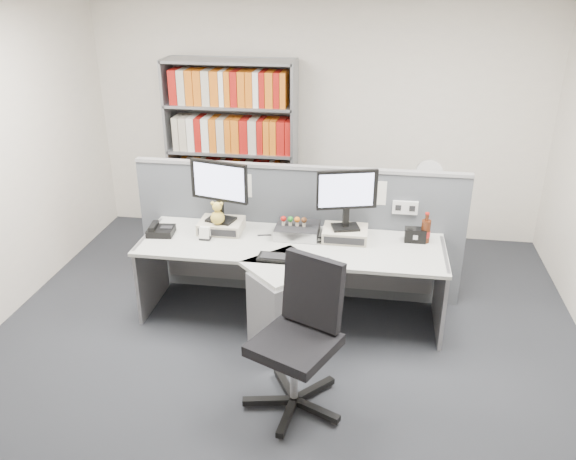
% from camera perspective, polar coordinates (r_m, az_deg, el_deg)
% --- Properties ---
extents(ground, '(5.50, 5.50, 0.00)m').
position_cam_1_polar(ground, '(4.68, -1.25, -13.64)').
color(ground, '#2F3238').
rests_on(ground, ground).
extents(room_shell, '(5.04, 5.54, 2.72)m').
position_cam_1_polar(room_shell, '(3.85, -1.50, 7.92)').
color(room_shell, white).
rests_on(room_shell, ground).
extents(partition, '(3.00, 0.08, 1.27)m').
position_cam_1_polar(partition, '(5.40, 1.02, -0.05)').
color(partition, '#555960').
rests_on(partition, ground).
extents(desk, '(2.60, 1.20, 0.72)m').
position_cam_1_polar(desk, '(4.91, -0.10, -5.20)').
color(desk, '#B8B8B2').
rests_on(desk, ground).
extents(monitor_riser_left, '(0.38, 0.31, 0.10)m').
position_cam_1_polar(monitor_riser_left, '(5.23, -6.52, 0.41)').
color(monitor_riser_left, '#BFB49E').
rests_on(monitor_riser_left, desk).
extents(monitor_riser_right, '(0.38, 0.31, 0.10)m').
position_cam_1_polar(monitor_riser_right, '(5.07, 5.58, -0.36)').
color(monitor_riser_right, '#BFB49E').
rests_on(monitor_riser_right, desk).
extents(monitor_left, '(0.53, 0.22, 0.55)m').
position_cam_1_polar(monitor_left, '(5.09, -6.71, 4.28)').
color(monitor_left, black).
rests_on(monitor_left, monitor_riser_left).
extents(monitor_right, '(0.50, 0.22, 0.52)m').
position_cam_1_polar(monitor_right, '(4.93, 5.75, 3.48)').
color(monitor_right, black).
rests_on(monitor_right, monitor_riser_right).
extents(desktop_pc, '(0.37, 0.33, 0.10)m').
position_cam_1_polar(desktop_pc, '(5.11, 0.92, -0.03)').
color(desktop_pc, black).
rests_on(desktop_pc, desk).
extents(figurines, '(0.23, 0.05, 0.09)m').
position_cam_1_polar(figurines, '(5.06, 0.56, 0.96)').
color(figurines, '#BFB49E').
rests_on(figurines, desktop_pc).
extents(keyboard, '(0.42, 0.17, 0.03)m').
position_cam_1_polar(keyboard, '(4.71, -0.44, -2.75)').
color(keyboard, black).
rests_on(keyboard, desk).
extents(mouse, '(0.06, 0.10, 0.04)m').
position_cam_1_polar(mouse, '(4.66, 3.84, -3.04)').
color(mouse, black).
rests_on(mouse, desk).
extents(desk_phone, '(0.24, 0.22, 0.10)m').
position_cam_1_polar(desk_phone, '(5.26, -12.32, -0.04)').
color(desk_phone, black).
rests_on(desk_phone, desk).
extents(desk_calendar, '(0.10, 0.07, 0.12)m').
position_cam_1_polar(desk_calendar, '(5.09, -8.10, -0.40)').
color(desk_calendar, black).
rests_on(desk_calendar, desk).
extents(plush_toy, '(0.12, 0.12, 0.21)m').
position_cam_1_polar(plush_toy, '(5.11, -6.88, 1.49)').
color(plush_toy, gold).
rests_on(plush_toy, monitor_riser_left).
extents(speaker, '(0.18, 0.10, 0.12)m').
position_cam_1_polar(speaker, '(5.11, 12.28, -0.48)').
color(speaker, black).
rests_on(speaker, desk).
extents(cola_bottle, '(0.08, 0.08, 0.27)m').
position_cam_1_polar(cola_bottle, '(5.11, 13.24, -0.11)').
color(cola_bottle, '#3F190A').
rests_on(cola_bottle, desk).
extents(shelving_unit, '(1.41, 0.40, 2.00)m').
position_cam_1_polar(shelving_unit, '(6.55, -5.43, 7.33)').
color(shelving_unit, gray).
rests_on(shelving_unit, ground).
extents(filing_cabinet, '(0.45, 0.61, 0.70)m').
position_cam_1_polar(filing_cabinet, '(6.19, 13.00, -0.45)').
color(filing_cabinet, gray).
rests_on(filing_cabinet, ground).
extents(desk_fan, '(0.27, 0.16, 0.45)m').
position_cam_1_polar(desk_fan, '(5.96, 13.56, 5.08)').
color(desk_fan, white).
rests_on(desk_fan, filing_cabinet).
extents(office_chair, '(0.71, 0.73, 1.08)m').
position_cam_1_polar(office_chair, '(4.09, 1.28, -9.96)').
color(office_chair, silver).
rests_on(office_chair, ground).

